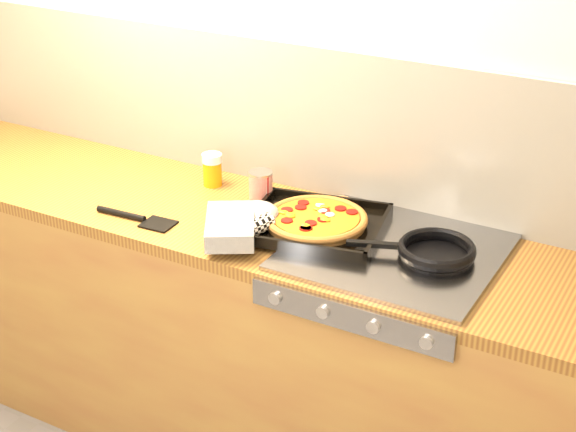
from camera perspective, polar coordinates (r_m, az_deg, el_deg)
The scene contains 9 objects.
room_shell at distance 2.93m, azimuth 1.24°, elevation 6.25°, with size 3.20×3.20×3.20m.
counter_run at distance 3.02m, azimuth -1.48°, elevation -8.01°, with size 3.20×0.62×0.90m.
stovetop at distance 2.61m, azimuth 6.93°, elevation -2.36°, with size 0.60×0.56×0.02m, color gray.
pizza_on_tray at distance 2.69m, azimuth 0.32°, elevation -0.34°, with size 0.55×0.54×0.07m.
frying_pan at distance 2.57m, azimuth 9.47°, elevation -2.26°, with size 0.39×0.29×0.04m.
tomato_can at distance 2.89m, azimuth -1.77°, elevation 1.85°, with size 0.10×0.10×0.11m.
juice_glass at distance 3.04m, azimuth -4.92°, elevation 3.02°, with size 0.08×0.08×0.11m.
wooden_spoon at distance 2.93m, azimuth 1.73°, elevation 1.23°, with size 0.29×0.14×0.02m.
black_spatula at distance 2.84m, azimuth -9.78°, elevation -0.12°, with size 0.28×0.09×0.02m.
Camera 1 is at (1.29, -1.05, 2.13)m, focal length 55.00 mm.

